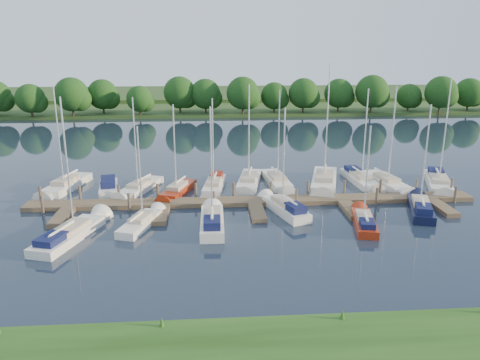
{
  "coord_description": "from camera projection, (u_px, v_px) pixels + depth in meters",
  "views": [
    {
      "loc": [
        -4.15,
        -31.58,
        13.59
      ],
      "look_at": [
        -1.23,
        8.0,
        2.2
      ],
      "focal_mm": 35.0,
      "sensor_mm": 36.0,
      "label": 1
    }
  ],
  "objects": [
    {
      "name": "motorboat",
      "position": [
        108.0,
        188.0,
        45.19
      ],
      "size": [
        2.5,
        5.93,
        1.63
      ],
      "rotation": [
        0.0,
        0.0,
        3.31
      ],
      "color": "white",
      "rests_on": "ground"
    },
    {
      "name": "distant_hill",
      "position": [
        220.0,
        94.0,
        129.98
      ],
      "size": [
        220.0,
        40.0,
        1.4
      ],
      "primitive_type": "cube",
      "color": "#3B5625",
      "rests_on": "ground"
    },
    {
      "name": "sailboat_n_10",
      "position": [
        438.0,
        183.0,
        47.05
      ],
      "size": [
        4.5,
        8.78,
        11.11
      ],
      "rotation": [
        0.0,
        0.0,
        2.79
      ],
      "color": "white",
      "rests_on": "ground"
    },
    {
      "name": "sailboat_s_1",
      "position": [
        142.0,
        223.0,
        36.59
      ],
      "size": [
        3.07,
        6.36,
        8.19
      ],
      "rotation": [
        0.0,
        0.0,
        -0.31
      ],
      "color": "white",
      "rests_on": "ground"
    },
    {
      "name": "sailboat_s_5",
      "position": [
        420.0,
        208.0,
        39.69
      ],
      "size": [
        3.66,
        7.31,
        9.47
      ],
      "rotation": [
        0.0,
        0.0,
        -0.33
      ],
      "color": "black",
      "rests_on": "ground"
    },
    {
      "name": "sailboat_n_4",
      "position": [
        214.0,
        186.0,
        45.99
      ],
      "size": [
        2.56,
        7.32,
        9.31
      ],
      "rotation": [
        0.0,
        0.0,
        3.0
      ],
      "color": "white",
      "rests_on": "ground"
    },
    {
      "name": "sailboat_n_9",
      "position": [
        387.0,
        183.0,
        47.11
      ],
      "size": [
        2.95,
        8.18,
        10.31
      ],
      "rotation": [
        0.0,
        0.0,
        3.3
      ],
      "color": "white",
      "rests_on": "ground"
    },
    {
      "name": "mooring_pilings",
      "position": [
        253.0,
        195.0,
        42.23
      ],
      "size": [
        38.24,
        2.84,
        2.0
      ],
      "color": "#473D33",
      "rests_on": "ground"
    },
    {
      "name": "sailboat_n_6",
      "position": [
        277.0,
        182.0,
        47.7
      ],
      "size": [
        2.45,
        7.84,
        9.91
      ],
      "rotation": [
        0.0,
        0.0,
        3.23
      ],
      "color": "white",
      "rests_on": "ground"
    },
    {
      "name": "sailboat_n_2",
      "position": [
        139.0,
        189.0,
        45.4
      ],
      "size": [
        3.94,
        7.36,
        9.42
      ],
      "rotation": [
        0.0,
        0.0,
        2.77
      ],
      "color": "white",
      "rests_on": "ground"
    },
    {
      "name": "treeline",
      "position": [
        253.0,
        96.0,
        93.5
      ],
      "size": [
        147.69,
        9.42,
        8.29
      ],
      "color": "#38281C",
      "rests_on": "ground"
    },
    {
      "name": "sailboat_n_3",
      "position": [
        177.0,
        192.0,
        44.45
      ],
      "size": [
        3.39,
        6.91,
        8.92
      ],
      "rotation": [
        0.0,
        0.0,
        2.82
      ],
      "color": "#98260E",
      "rests_on": "ground"
    },
    {
      "name": "dock",
      "position": [
        254.0,
        204.0,
        41.27
      ],
      "size": [
        40.0,
        6.0,
        0.4
      ],
      "color": "brown",
      "rests_on": "ground"
    },
    {
      "name": "sailboat_n_5",
      "position": [
        249.0,
        183.0,
        47.38
      ],
      "size": [
        3.26,
        8.32,
        10.46
      ],
      "rotation": [
        0.0,
        0.0,
        2.95
      ],
      "color": "white",
      "rests_on": "ground"
    },
    {
      "name": "sailboat_n_7",
      "position": [
        324.0,
        183.0,
        47.28
      ],
      "size": [
        4.56,
        9.92,
        12.53
      ],
      "rotation": [
        0.0,
        0.0,
        2.86
      ],
      "color": "white",
      "rests_on": "ground"
    },
    {
      "name": "sailboat_s_3",
      "position": [
        285.0,
        209.0,
        39.54
      ],
      "size": [
        3.4,
        7.07,
        9.26
      ],
      "rotation": [
        0.0,
        0.0,
        0.31
      ],
      "color": "white",
      "rests_on": "ground"
    },
    {
      "name": "sailboat_s_2",
      "position": [
        212.0,
        222.0,
        36.46
      ],
      "size": [
        1.88,
        7.42,
        9.77
      ],
      "rotation": [
        0.0,
        0.0,
        -0.02
      ],
      "color": "white",
      "rests_on": "ground"
    },
    {
      "name": "sailboat_n_0",
      "position": [
        66.0,
        187.0,
        45.9
      ],
      "size": [
        3.44,
        8.25,
        10.53
      ],
      "rotation": [
        0.0,
        0.0,
        2.92
      ],
      "color": "white",
      "rests_on": "ground"
    },
    {
      "name": "far_shore",
      "position": [
        224.0,
        107.0,
        106.13
      ],
      "size": [
        180.0,
        30.0,
        0.6
      ],
      "primitive_type": "cube",
      "color": "#26431A",
      "rests_on": "ground"
    },
    {
      "name": "sailboat_s_4",
      "position": [
        364.0,
        222.0,
        36.64
      ],
      "size": [
        2.57,
        6.42,
        8.18
      ],
      "rotation": [
        0.0,
        0.0,
        -0.2
      ],
      "color": "#98260E",
      "rests_on": "ground"
    },
    {
      "name": "sailboat_n_8",
      "position": [
        360.0,
        180.0,
        48.24
      ],
      "size": [
        2.27,
        7.91,
        9.96
      ],
      "rotation": [
        0.0,
        0.0,
        3.2
      ],
      "color": "white",
      "rests_on": "ground"
    },
    {
      "name": "sailboat_s_0",
      "position": [
        71.0,
        234.0,
        34.3
      ],
      "size": [
        4.06,
        8.44,
        10.62
      ],
      "rotation": [
        0.0,
        0.0,
        -0.31
      ],
      "color": "white",
      "rests_on": "ground"
    },
    {
      "name": "ground",
      "position": [
        265.0,
        238.0,
        34.32
      ],
      "size": [
        260.0,
        260.0,
        0.0
      ],
      "primitive_type": "plane",
      "color": "#192532",
      "rests_on": "ground"
    }
  ]
}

